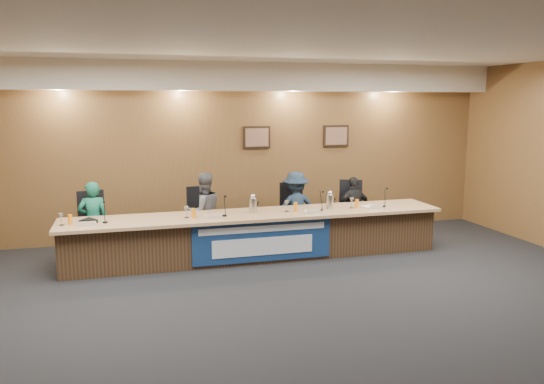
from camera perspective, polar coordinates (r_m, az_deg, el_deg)
The scene contains 39 objects.
floor at distance 6.55m, azimuth 3.52°, elevation -12.85°, with size 10.00×10.00×0.00m, color black.
ceiling at distance 6.09m, azimuth 3.85°, elevation 16.16°, with size 10.00×8.00×0.04m, color silver.
wall_back at distance 9.96m, azimuth -3.93°, elevation 4.42°, with size 10.00×0.04×3.20m, color brown.
soffit at distance 9.68m, azimuth -3.72°, elevation 12.27°, with size 10.00×0.50×0.50m, color beige.
dais_body at distance 8.63m, azimuth -1.68°, elevation -4.81°, with size 6.00×0.80×0.70m, color #412C1A.
dais_top at distance 8.50m, azimuth -1.61°, elevation -2.45°, with size 6.10×0.95×0.05m, color tan.
banner at distance 8.24m, azimuth -0.98°, elevation -5.31°, with size 2.20×0.02×0.65m, color navy.
banner_text_upper at distance 8.17m, azimuth -0.96°, elevation -3.98°, with size 2.00×0.01×0.10m, color silver.
banner_text_lower at distance 8.24m, azimuth -0.95°, elevation -5.87°, with size 1.60×0.01×0.28m, color silver.
wall_photo_left at distance 10.00m, azimuth -1.66°, elevation 5.89°, with size 0.52×0.04×0.42m, color black.
wall_photo_right at distance 10.50m, azimuth 6.90°, elevation 6.01°, with size 0.52×0.04×0.42m, color black.
panelist_a at distance 8.94m, azimuth -18.65°, elevation -2.95°, with size 0.46×0.30×1.27m, color #156249.
panelist_b at distance 9.00m, azimuth -7.34°, elevation -2.18°, with size 0.65×0.51×1.35m, color #535358.
panelist_c at distance 9.36m, azimuth 2.55°, elevation -1.77°, with size 0.84×0.48×1.30m, color #162638.
panelist_d at distance 9.78m, azimuth 8.78°, elevation -1.79°, with size 0.69×0.29×1.17m, color black.
office_chair_a at distance 9.07m, azimuth -18.57°, elevation -3.77°, with size 0.48×0.48×0.08m, color black.
office_chair_b at distance 9.14m, azimuth -7.40°, elevation -3.24°, with size 0.48×0.48×0.08m, color black.
office_chair_c at distance 9.49m, azimuth 2.36°, elevation -2.67°, with size 0.48×0.48×0.08m, color black.
office_chair_d at distance 9.89m, azimuth 8.53°, elevation -2.28°, with size 0.48×0.48×0.08m, color black.
nameplate_a at distance 8.04m, azimuth -19.29°, elevation -3.19°, with size 0.24×0.06×0.09m, color white.
microphone_a at distance 8.18m, azimuth -17.51°, elevation -3.12°, with size 0.07×0.07×0.02m, color black.
juice_glass_a at distance 8.22m, azimuth -20.88°, elevation -2.79°, with size 0.06×0.06×0.15m, color orange.
water_glass_a at distance 8.21m, azimuth -21.73°, elevation -2.76°, with size 0.08×0.08×0.18m, color silver.
nameplate_b at distance 8.11m, azimuth -6.23°, elevation -2.58°, with size 0.24×0.06×0.09m, color white.
microphone_b at distance 8.29m, azimuth -5.13°, elevation -2.54°, with size 0.07×0.07×0.02m, color black.
juice_glass_b at distance 8.21m, azimuth -8.44°, elevation -2.26°, with size 0.06×0.06×0.15m, color orange.
water_glass_b at distance 8.23m, azimuth -9.20°, elevation -2.16°, with size 0.08×0.08×0.18m, color silver.
nameplate_c at distance 8.46m, azimuth 4.47°, elevation -2.05°, with size 0.24×0.06×0.09m, color white.
microphone_c at distance 8.73m, azimuth 5.22°, elevation -1.92°, with size 0.07×0.07×0.02m, color black.
juice_glass_c at distance 8.62m, azimuth 2.55°, elevation -1.60°, with size 0.06×0.06×0.15m, color orange.
water_glass_c at distance 8.59m, azimuth 1.60°, elevation -1.53°, with size 0.08×0.08×0.18m, color silver.
nameplate_d at distance 8.96m, azimuth 11.11°, elevation -1.54°, with size 0.24×0.06×0.09m, color white.
microphone_d at distance 9.19m, azimuth 11.90°, elevation -1.50°, with size 0.07×0.07×0.02m, color black.
juice_glass_d at distance 8.98m, azimuth 9.11°, elevation -1.26°, with size 0.06×0.06×0.15m, color orange.
water_glass_d at distance 8.96m, azimuth 8.56°, elevation -1.17°, with size 0.08×0.08×0.18m, color silver.
carafe_mid at distance 8.51m, azimuth -2.07°, elevation -1.44°, with size 0.13×0.13×0.24m, color silver.
carafe_right at distance 8.84m, azimuth 6.22°, elevation -1.06°, with size 0.13×0.13×0.24m, color silver.
speakerphone at distance 8.30m, azimuth -19.13°, elevation -2.92°, with size 0.32×0.32×0.05m, color black.
paper_stack at distance 9.14m, azimuth 10.60°, elevation -1.56°, with size 0.22×0.30×0.01m, color white.
Camera 1 is at (-2.00, -5.72, 2.51)m, focal length 35.00 mm.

